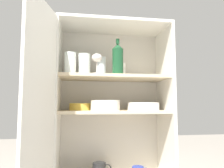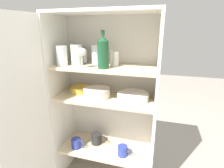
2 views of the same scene
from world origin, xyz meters
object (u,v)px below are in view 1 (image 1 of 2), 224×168
at_px(mixing_bowl_large, 105,105).
at_px(serving_bowl_small, 80,106).
at_px(wine_bottle, 118,59).
at_px(plate_stack_white, 143,106).

height_order(mixing_bowl_large, serving_bowl_small, mixing_bowl_large).
xyz_separation_m(wine_bottle, plate_stack_white, (0.19, 0.07, -0.32)).
relative_size(plate_stack_white, mixing_bowl_large, 1.13).
height_order(wine_bottle, plate_stack_white, wine_bottle).
xyz_separation_m(wine_bottle, mixing_bowl_large, (-0.08, 0.06, -0.31)).
distance_m(mixing_bowl_large, serving_bowl_small, 0.18).
bearing_deg(wine_bottle, mixing_bowl_large, 142.52).
bearing_deg(plate_stack_white, wine_bottle, -159.74).
relative_size(plate_stack_white, serving_bowl_small, 1.52).
bearing_deg(mixing_bowl_large, wine_bottle, -37.48).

